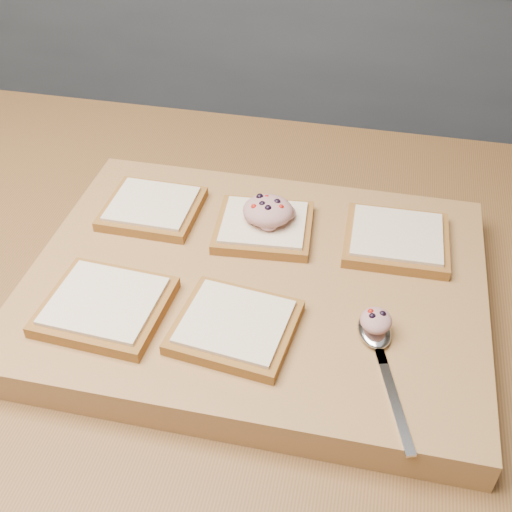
{
  "coord_description": "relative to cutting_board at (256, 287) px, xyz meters",
  "views": [
    {
      "loc": [
        0.08,
        -0.59,
        1.45
      ],
      "look_at": [
        -0.03,
        -0.05,
        0.97
      ],
      "focal_mm": 45.0,
      "sensor_mm": 36.0,
      "label": 1
    }
  ],
  "objects": [
    {
      "name": "bread_near_center",
      "position": [
        -0.0,
        -0.09,
        0.03
      ],
      "size": [
        0.14,
        0.13,
        0.02
      ],
      "color": "olive",
      "rests_on": "cutting_board"
    },
    {
      "name": "back_counter",
      "position": [
        0.03,
        1.48,
        -0.45
      ],
      "size": [
        3.6,
        0.62,
        0.94
      ],
      "color": "slate",
      "rests_on": "ground"
    },
    {
      "name": "tuna_salad_dollop",
      "position": [
        -0.0,
        0.08,
        0.05
      ],
      "size": [
        0.06,
        0.06,
        0.03
      ],
      "color": "tan",
      "rests_on": "bread_far_center"
    },
    {
      "name": "spoon",
      "position": [
        0.15,
        -0.08,
        0.03
      ],
      "size": [
        0.07,
        0.17,
        0.01
      ],
      "color": "silver",
      "rests_on": "cutting_board"
    },
    {
      "name": "bread_near_left",
      "position": [
        -0.15,
        -0.09,
        0.03
      ],
      "size": [
        0.14,
        0.13,
        0.02
      ],
      "color": "olive",
      "rests_on": "cutting_board"
    },
    {
      "name": "bread_far_center",
      "position": [
        -0.01,
        0.08,
        0.03
      ],
      "size": [
        0.13,
        0.12,
        0.02
      ],
      "color": "olive",
      "rests_on": "cutting_board"
    },
    {
      "name": "bread_far_right",
      "position": [
        0.16,
        0.09,
        0.03
      ],
      "size": [
        0.13,
        0.12,
        0.02
      ],
      "color": "olive",
      "rests_on": "cutting_board"
    },
    {
      "name": "spoon_salad",
      "position": [
        0.14,
        -0.07,
        0.04
      ],
      "size": [
        0.03,
        0.04,
        0.02
      ],
      "color": "tan",
      "rests_on": "spoon"
    },
    {
      "name": "cutting_board",
      "position": [
        0.0,
        0.0,
        0.0
      ],
      "size": [
        0.53,
        0.4,
        0.04
      ],
      "primitive_type": "cube",
      "color": "#A46F46",
      "rests_on": "island_counter"
    },
    {
      "name": "bread_far_left",
      "position": [
        -0.16,
        0.09,
        0.03
      ],
      "size": [
        0.12,
        0.11,
        0.02
      ],
      "color": "olive",
      "rests_on": "cutting_board"
    },
    {
      "name": "island_counter",
      "position": [
        0.03,
        0.05,
        -0.47
      ],
      "size": [
        2.0,
        0.8,
        0.9
      ],
      "color": "slate",
      "rests_on": "ground"
    }
  ]
}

